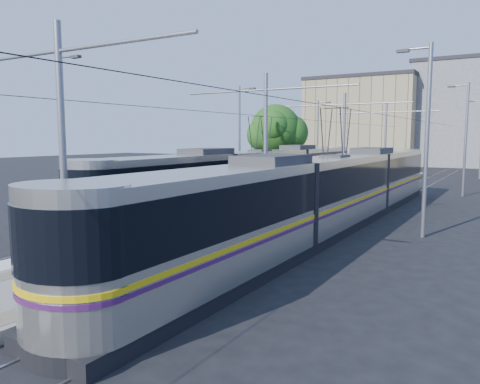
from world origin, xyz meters
The scene contains 13 objects.
ground centered at (0.00, 0.00, 0.00)m, with size 160.00×160.00×0.00m, color black.
platform centered at (0.00, 17.00, 0.15)m, with size 4.00×50.00×0.30m, color gray.
tactile_strip_left centered at (-1.45, 17.00, 0.30)m, with size 0.70×50.00×0.01m, color gray.
tactile_strip_right centered at (1.45, 17.00, 0.30)m, with size 0.70×50.00×0.01m, color gray.
rails centered at (0.00, 17.00, 0.02)m, with size 8.71×70.00×0.03m.
track_arrow centered at (-3.60, -3.00, 0.01)m, with size 1.20×5.00×0.01m, color silver.
tram_left centered at (-3.60, 14.08, 1.71)m, with size 2.43×30.09×5.50m.
tram_right centered at (3.60, 7.91, 1.86)m, with size 2.43×31.23×5.50m.
catenary centered at (0.00, 14.15, 4.52)m, with size 9.20×70.00×7.00m.
street_lamps centered at (0.00, 21.00, 4.18)m, with size 15.18×38.22×8.00m.
shelter centered at (1.03, 12.80, 1.37)m, with size 0.80×1.04×2.04m.
tree centered at (-7.36, 24.62, 4.76)m, with size 4.85×4.48×7.04m.
building_left centered at (-10.00, 60.00, 6.60)m, with size 16.32×12.24×13.18m.
Camera 1 is at (10.81, -12.57, 4.21)m, focal length 35.00 mm.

